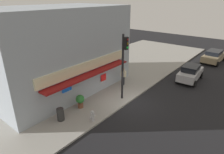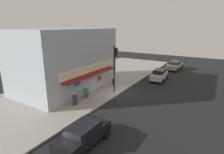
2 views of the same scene
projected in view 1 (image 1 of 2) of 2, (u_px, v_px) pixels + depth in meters
ground_plane at (130, 102)px, 16.27m from camera, size 65.30×65.30×0.00m
sidewalk at (82, 83)px, 19.60m from camera, size 43.53×11.61×0.13m
corner_building at (58, 49)px, 17.41m from camera, size 12.22×7.93×7.26m
traffic_light at (124, 59)px, 15.28m from camera, size 0.32×0.58×5.41m
fire_hydrant at (92, 116)px, 13.51m from camera, size 0.50×0.26×0.80m
trash_can at (61, 114)px, 13.56m from camera, size 0.50×0.50×0.91m
pedestrian at (123, 76)px, 18.77m from camera, size 0.43×0.58×1.71m
potted_plant_by_doorway at (80, 100)px, 15.04m from camera, size 0.67×0.67×1.06m
parked_car_tan at (214, 56)px, 25.83m from camera, size 4.62×2.28×1.58m
parked_car_silver at (190, 73)px, 20.19m from camera, size 4.01×2.05×1.63m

